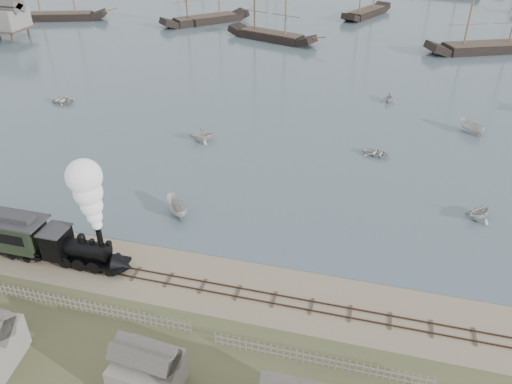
# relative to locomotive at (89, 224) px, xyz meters

# --- Properties ---
(ground) EXTENTS (600.00, 600.00, 0.00)m
(ground) POSITION_rel_locomotive_xyz_m (7.58, 2.00, -4.53)
(ground) COLOR tan
(ground) RESTS_ON ground
(rail_track) EXTENTS (120.00, 1.80, 0.16)m
(rail_track) POSITION_rel_locomotive_xyz_m (7.58, 0.00, -4.49)
(rail_track) COLOR #3E2C22
(rail_track) RESTS_ON ground
(picket_fence_west) EXTENTS (19.00, 0.10, 1.20)m
(picket_fence_west) POSITION_rel_locomotive_xyz_m (1.08, -5.00, -4.53)
(picket_fence_west) COLOR gray
(picket_fence_west) RESTS_ON ground
(picket_fence_east) EXTENTS (15.00, 0.10, 1.20)m
(picket_fence_east) POSITION_rel_locomotive_xyz_m (20.08, -5.50, -4.53)
(picket_fence_east) COLOR gray
(picket_fence_east) RESTS_ON ground
(locomotive) EXTENTS (7.89, 2.95, 9.84)m
(locomotive) POSITION_rel_locomotive_xyz_m (0.00, 0.00, 0.00)
(locomotive) COLOR black
(locomotive) RESTS_ON ground
(beached_dinghy) EXTENTS (4.48, 4.62, 0.78)m
(beached_dinghy) POSITION_rel_locomotive_xyz_m (-5.79, 2.24, -4.14)
(beached_dinghy) COLOR beige
(beached_dinghy) RESTS_ON ground
(rowboat_0) EXTENTS (4.16, 3.50, 0.74)m
(rowboat_0) POSITION_rel_locomotive_xyz_m (-8.87, 12.38, -4.10)
(rowboat_0) COLOR beige
(rowboat_0) RESTS_ON harbor_water
(rowboat_1) EXTENTS (4.04, 4.27, 1.78)m
(rowboat_1) POSITION_rel_locomotive_xyz_m (0.15, 25.97, -3.58)
(rowboat_1) COLOR beige
(rowboat_1) RESTS_ON harbor_water
(rowboat_2) EXTENTS (3.97, 3.63, 1.52)m
(rowboat_2) POSITION_rel_locomotive_xyz_m (3.48, 9.33, -3.71)
(rowboat_2) COLOR beige
(rowboat_2) RESTS_ON harbor_water
(rowboat_3) EXTENTS (3.34, 3.96, 0.70)m
(rowboat_3) POSITION_rel_locomotive_xyz_m (21.98, 27.41, -4.12)
(rowboat_3) COLOR beige
(rowboat_3) RESTS_ON harbor_water
(rowboat_4) EXTENTS (4.01, 3.99, 1.60)m
(rowboat_4) POSITION_rel_locomotive_xyz_m (32.50, 16.18, -3.67)
(rowboat_4) COLOR beige
(rowboat_4) RESTS_ON harbor_water
(rowboat_6) EXTENTS (3.23, 4.19, 0.81)m
(rowboat_6) POSITION_rel_locomotive_xyz_m (-25.29, 33.08, -4.07)
(rowboat_6) COLOR beige
(rowboat_6) RESTS_ON harbor_water
(rowboat_7) EXTENTS (2.73, 2.37, 1.41)m
(rowboat_7) POSITION_rel_locomotive_xyz_m (22.75, 46.22, -3.77)
(rowboat_7) COLOR beige
(rowboat_7) RESTS_ON harbor_water
(rowboat_8) EXTENTS (3.99, 3.81, 1.55)m
(rowboat_8) POSITION_rel_locomotive_xyz_m (33.75, 37.56, -3.70)
(rowboat_8) COLOR beige
(rowboat_8) RESTS_ON harbor_water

